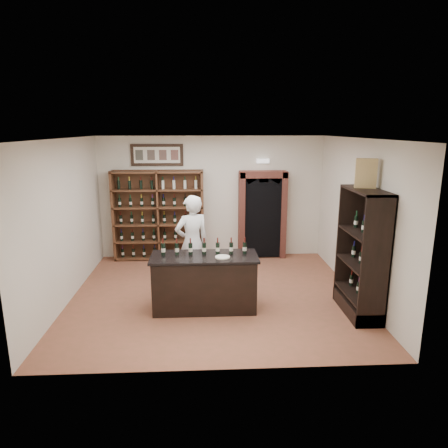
{
  "coord_description": "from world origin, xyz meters",
  "views": [
    {
      "loc": [
        -0.2,
        -7.28,
        3.18
      ],
      "look_at": [
        0.2,
        0.3,
        1.35
      ],
      "focal_mm": 32.0,
      "sensor_mm": 36.0,
      "label": 1
    }
  ],
  "objects_px": {
    "wine_shelf": "(159,215)",
    "counter_bottle_0": "(163,249)",
    "side_cabinet": "(362,272)",
    "shopkeeper": "(192,243)",
    "tasting_counter": "(205,283)",
    "wine_crate": "(366,173)"
  },
  "relations": [
    {
      "from": "wine_crate",
      "to": "side_cabinet",
      "type": "bearing_deg",
      "value": -69.82
    },
    {
      "from": "tasting_counter",
      "to": "wine_shelf",
      "type": "bearing_deg",
      "value": 110.56
    },
    {
      "from": "side_cabinet",
      "to": "shopkeeper",
      "type": "height_order",
      "value": "side_cabinet"
    },
    {
      "from": "shopkeeper",
      "to": "side_cabinet",
      "type": "bearing_deg",
      "value": 133.72
    },
    {
      "from": "tasting_counter",
      "to": "side_cabinet",
      "type": "height_order",
      "value": "side_cabinet"
    },
    {
      "from": "wine_shelf",
      "to": "shopkeeper",
      "type": "distance_m",
      "value": 2.19
    },
    {
      "from": "shopkeeper",
      "to": "wine_shelf",
      "type": "bearing_deg",
      "value": -90.61
    },
    {
      "from": "counter_bottle_0",
      "to": "shopkeeper",
      "type": "distance_m",
      "value": 0.98
    },
    {
      "from": "wine_shelf",
      "to": "counter_bottle_0",
      "type": "height_order",
      "value": "wine_shelf"
    },
    {
      "from": "side_cabinet",
      "to": "wine_shelf",
      "type": "bearing_deg",
      "value": 139.79
    },
    {
      "from": "wine_shelf",
      "to": "shopkeeper",
      "type": "xyz_separation_m",
      "value": [
        0.86,
        -2.01,
        -0.14
      ]
    },
    {
      "from": "tasting_counter",
      "to": "side_cabinet",
      "type": "xyz_separation_m",
      "value": [
        2.72,
        -0.3,
        0.26
      ]
    },
    {
      "from": "counter_bottle_0",
      "to": "wine_crate",
      "type": "bearing_deg",
      "value": -3.62
    },
    {
      "from": "wine_shelf",
      "to": "side_cabinet",
      "type": "distance_m",
      "value": 5.02
    },
    {
      "from": "tasting_counter",
      "to": "side_cabinet",
      "type": "relative_size",
      "value": 0.85
    },
    {
      "from": "tasting_counter",
      "to": "wine_crate",
      "type": "bearing_deg",
      "value": -2.79
    },
    {
      "from": "wine_shelf",
      "to": "counter_bottle_0",
      "type": "relative_size",
      "value": 7.33
    },
    {
      "from": "counter_bottle_0",
      "to": "wine_crate",
      "type": "distance_m",
      "value": 3.7
    },
    {
      "from": "side_cabinet",
      "to": "wine_crate",
      "type": "bearing_deg",
      "value": 91.99
    },
    {
      "from": "tasting_counter",
      "to": "shopkeeper",
      "type": "xyz_separation_m",
      "value": [
        -0.24,
        0.92,
        0.47
      ]
    },
    {
      "from": "counter_bottle_0",
      "to": "side_cabinet",
      "type": "relative_size",
      "value": 0.14
    },
    {
      "from": "tasting_counter",
      "to": "counter_bottle_0",
      "type": "bearing_deg",
      "value": 173.25
    }
  ]
}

